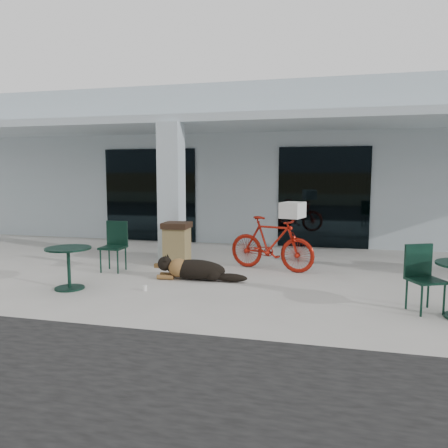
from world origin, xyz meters
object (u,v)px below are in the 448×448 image
(cafe_table_near, at_px, (69,268))
(cafe_chair_far_a, at_px, (426,279))
(dog, at_px, (196,268))
(trash_receptacle, at_px, (177,244))
(bicycle, at_px, (271,244))
(cafe_chair_near, at_px, (113,247))

(cafe_table_near, xyz_separation_m, cafe_chair_far_a, (5.75, 0.12, 0.12))
(dog, xyz_separation_m, trash_receptacle, (-0.78, 1.10, 0.25))
(bicycle, xyz_separation_m, cafe_chair_near, (-3.12, -0.91, -0.05))
(cafe_table_near, height_order, cafe_chair_near, cafe_chair_near)
(bicycle, distance_m, cafe_chair_near, 3.25)
(cafe_table_near, bearing_deg, bicycle, 36.00)
(cafe_chair_near, height_order, trash_receptacle, cafe_chair_near)
(bicycle, bearing_deg, trash_receptacle, 107.58)
(dog, height_order, cafe_table_near, cafe_table_near)
(dog, xyz_separation_m, cafe_chair_near, (-1.86, 0.27, 0.29))
(bicycle, relative_size, cafe_table_near, 2.38)
(dog, xyz_separation_m, cafe_chair_far_a, (3.81, -1.03, 0.27))
(cafe_chair_far_a, bearing_deg, cafe_table_near, 156.60)
(cafe_chair_near, bearing_deg, cafe_table_near, -95.30)
(cafe_chair_near, xyz_separation_m, cafe_chair_far_a, (5.66, -1.30, -0.02))
(cafe_chair_near, relative_size, trash_receptacle, 1.07)
(dog, distance_m, cafe_chair_far_a, 3.95)
(cafe_table_near, distance_m, cafe_chair_near, 1.43)
(bicycle, height_order, cafe_chair_near, bicycle)
(cafe_table_near, bearing_deg, dog, 30.64)
(cafe_chair_near, height_order, cafe_chair_far_a, cafe_chair_near)
(cafe_table_near, relative_size, trash_receptacle, 0.82)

